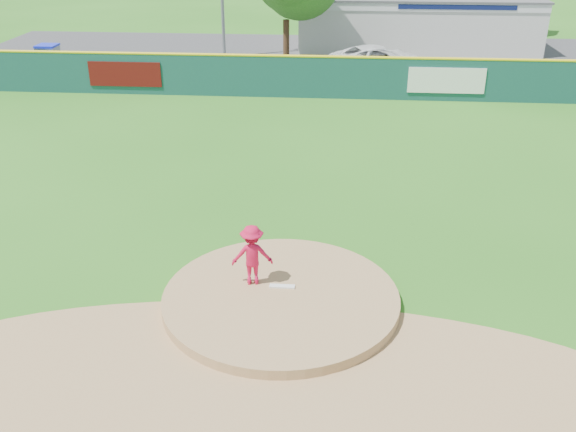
# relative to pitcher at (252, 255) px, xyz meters

# --- Properties ---
(ground) EXTENTS (120.00, 120.00, 0.00)m
(ground) POSITION_rel_pitcher_xyz_m (0.72, -0.46, -1.00)
(ground) COLOR #286B19
(ground) RESTS_ON ground
(pitchers_mound) EXTENTS (5.50, 5.50, 0.50)m
(pitchers_mound) POSITION_rel_pitcher_xyz_m (0.72, -0.46, -1.00)
(pitchers_mound) COLOR #9E774C
(pitchers_mound) RESTS_ON ground
(pitching_rubber) EXTENTS (0.60, 0.15, 0.04)m
(pitching_rubber) POSITION_rel_pitcher_xyz_m (0.72, -0.16, -0.73)
(pitching_rubber) COLOR white
(pitching_rubber) RESTS_ON pitchers_mound
(infield_dirt_arc) EXTENTS (15.40, 15.40, 0.01)m
(infield_dirt_arc) POSITION_rel_pitcher_xyz_m (0.72, -3.46, -0.99)
(infield_dirt_arc) COLOR #9E774C
(infield_dirt_arc) RESTS_ON ground
(parking_lot) EXTENTS (44.00, 16.00, 0.02)m
(parking_lot) POSITION_rel_pitcher_xyz_m (0.72, 26.54, -0.99)
(parking_lot) COLOR #38383A
(parking_lot) RESTS_ON ground
(pitcher) EXTENTS (1.04, 0.70, 1.50)m
(pitcher) POSITION_rel_pitcher_xyz_m (0.00, 0.00, 0.00)
(pitcher) COLOR #C4103B
(pitcher) RESTS_ON pitchers_mound
(van) EXTENTS (5.89, 4.19, 1.49)m
(van) POSITION_rel_pitcher_xyz_m (3.98, 23.10, -0.23)
(van) COLOR white
(van) RESTS_ON parking_lot
(pool_building_grp) EXTENTS (15.20, 8.20, 3.31)m
(pool_building_grp) POSITION_rel_pitcher_xyz_m (6.72, 31.54, 0.66)
(pool_building_grp) COLOR silver
(pool_building_grp) RESTS_ON ground
(fence_banners) EXTENTS (19.12, 0.04, 1.20)m
(fence_banners) POSITION_rel_pitcher_xyz_m (-0.85, 17.46, 0.00)
(fence_banners) COLOR #570E0C
(fence_banners) RESTS_ON ground
(playground_slide) EXTENTS (1.06, 2.98, 1.65)m
(playground_slide) POSITION_rel_pitcher_xyz_m (-14.06, 21.09, -0.17)
(playground_slide) COLOR #1A29DF
(playground_slide) RESTS_ON ground
(outfield_fence) EXTENTS (40.00, 0.14, 2.07)m
(outfield_fence) POSITION_rel_pitcher_xyz_m (0.72, 17.54, 0.09)
(outfield_fence) COLOR #154542
(outfield_fence) RESTS_ON ground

